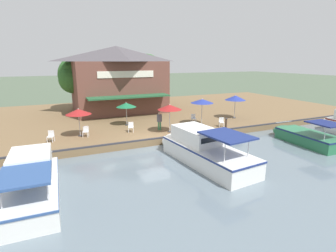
{
  "coord_description": "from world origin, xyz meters",
  "views": [
    {
      "loc": [
        18.35,
        -7.07,
        6.63
      ],
      "look_at": [
        -1.0,
        1.62,
        1.3
      ],
      "focal_mm": 28.0,
      "sensor_mm": 36.0,
      "label": 1
    }
  ],
  "objects_px": {
    "patio_umbrella_mid_patio_right": "(78,112)",
    "tree_behind_restaurant": "(77,76)",
    "patio_umbrella_by_entrance": "(202,101)",
    "cafe_chair_facing_river": "(131,127)",
    "cafe_chair_far_corner_seat": "(51,136)",
    "cafe_chair_under_first_umbrella": "(86,131)",
    "motorboat_mid_row": "(199,148)",
    "patio_umbrella_back_row": "(235,98)",
    "mooring_post": "(226,124)",
    "person_mid_patio": "(159,119)",
    "motorboat_fourth_along": "(33,180)",
    "tree_upstream_bank": "(146,74)",
    "motorboat_far_downstream": "(303,136)",
    "cafe_chair_back_row_seat": "(194,118)",
    "patio_umbrella_far_corner": "(170,107)",
    "patio_umbrella_near_quay_edge": "(126,105)",
    "waterfront_restaurant": "(117,78)",
    "cafe_chair_mid_patio": "(221,122)"
  },
  "relations": [
    {
      "from": "patio_umbrella_near_quay_edge",
      "to": "motorboat_mid_row",
      "type": "distance_m",
      "value": 9.9
    },
    {
      "from": "motorboat_fourth_along",
      "to": "tree_upstream_bank",
      "type": "relative_size",
      "value": 1.04
    },
    {
      "from": "patio_umbrella_near_quay_edge",
      "to": "cafe_chair_mid_patio",
      "type": "height_order",
      "value": "patio_umbrella_near_quay_edge"
    },
    {
      "from": "waterfront_restaurant",
      "to": "cafe_chair_mid_patio",
      "type": "distance_m",
      "value": 14.3
    },
    {
      "from": "patio_umbrella_far_corner",
      "to": "patio_umbrella_near_quay_edge",
      "type": "relative_size",
      "value": 1.11
    },
    {
      "from": "person_mid_patio",
      "to": "motorboat_mid_row",
      "type": "bearing_deg",
      "value": 1.89
    },
    {
      "from": "patio_umbrella_far_corner",
      "to": "tree_upstream_bank",
      "type": "xyz_separation_m",
      "value": [
        -14.27,
        2.96,
        2.08
      ]
    },
    {
      "from": "cafe_chair_back_row_seat",
      "to": "tree_upstream_bank",
      "type": "distance_m",
      "value": 12.65
    },
    {
      "from": "tree_behind_restaurant",
      "to": "tree_upstream_bank",
      "type": "relative_size",
      "value": 0.96
    },
    {
      "from": "patio_umbrella_far_corner",
      "to": "cafe_chair_back_row_seat",
      "type": "bearing_deg",
      "value": 121.54
    },
    {
      "from": "patio_umbrella_near_quay_edge",
      "to": "patio_umbrella_by_entrance",
      "type": "bearing_deg",
      "value": 68.36
    },
    {
      "from": "patio_umbrella_far_corner",
      "to": "tree_behind_restaurant",
      "type": "height_order",
      "value": "tree_behind_restaurant"
    },
    {
      "from": "mooring_post",
      "to": "tree_behind_restaurant",
      "type": "distance_m",
      "value": 19.3
    },
    {
      "from": "motorboat_fourth_along",
      "to": "mooring_post",
      "type": "relative_size",
      "value": 7.2
    },
    {
      "from": "patio_umbrella_near_quay_edge",
      "to": "motorboat_far_downstream",
      "type": "height_order",
      "value": "patio_umbrella_near_quay_edge"
    },
    {
      "from": "patio_umbrella_far_corner",
      "to": "motorboat_far_downstream",
      "type": "distance_m",
      "value": 11.25
    },
    {
      "from": "cafe_chair_under_first_umbrella",
      "to": "motorboat_mid_row",
      "type": "xyz_separation_m",
      "value": [
        7.06,
        6.47,
        -0.16
      ]
    },
    {
      "from": "motorboat_mid_row",
      "to": "cafe_chair_facing_river",
      "type": "bearing_deg",
      "value": -158.69
    },
    {
      "from": "patio_umbrella_by_entrance",
      "to": "cafe_chair_facing_river",
      "type": "xyz_separation_m",
      "value": [
        -0.14,
        -7.01,
        -1.8
      ]
    },
    {
      "from": "patio_umbrella_far_corner",
      "to": "cafe_chair_facing_river",
      "type": "height_order",
      "value": "patio_umbrella_far_corner"
    },
    {
      "from": "person_mid_patio",
      "to": "tree_behind_restaurant",
      "type": "bearing_deg",
      "value": -157.79
    },
    {
      "from": "patio_umbrella_back_row",
      "to": "mooring_post",
      "type": "bearing_deg",
      "value": -46.27
    },
    {
      "from": "cafe_chair_far_corner_seat",
      "to": "motorboat_mid_row",
      "type": "height_order",
      "value": "motorboat_mid_row"
    },
    {
      "from": "patio_umbrella_far_corner",
      "to": "cafe_chair_back_row_seat",
      "type": "relative_size",
      "value": 2.87
    },
    {
      "from": "patio_umbrella_far_corner",
      "to": "patio_umbrella_mid_patio_right",
      "type": "height_order",
      "value": "patio_umbrella_far_corner"
    },
    {
      "from": "cafe_chair_mid_patio",
      "to": "motorboat_mid_row",
      "type": "bearing_deg",
      "value": -46.29
    },
    {
      "from": "cafe_chair_facing_river",
      "to": "tree_behind_restaurant",
      "type": "distance_m",
      "value": 13.66
    },
    {
      "from": "cafe_chair_facing_river",
      "to": "mooring_post",
      "type": "distance_m",
      "value": 8.49
    },
    {
      "from": "waterfront_restaurant",
      "to": "motorboat_mid_row",
      "type": "xyz_separation_m",
      "value": [
        17.44,
        1.19,
        -3.59
      ]
    },
    {
      "from": "patio_umbrella_far_corner",
      "to": "cafe_chair_facing_river",
      "type": "distance_m",
      "value": 3.76
    },
    {
      "from": "person_mid_patio",
      "to": "mooring_post",
      "type": "xyz_separation_m",
      "value": [
        2.18,
        5.58,
        -0.48
      ]
    },
    {
      "from": "cafe_chair_under_first_umbrella",
      "to": "mooring_post",
      "type": "height_order",
      "value": "mooring_post"
    },
    {
      "from": "motorboat_far_downstream",
      "to": "cafe_chair_back_row_seat",
      "type": "bearing_deg",
      "value": -143.4
    },
    {
      "from": "cafe_chair_mid_patio",
      "to": "person_mid_patio",
      "type": "xyz_separation_m",
      "value": [
        -1.24,
        -5.75,
        0.51
      ]
    },
    {
      "from": "cafe_chair_under_first_umbrella",
      "to": "motorboat_fourth_along",
      "type": "height_order",
      "value": "motorboat_fourth_along"
    },
    {
      "from": "patio_umbrella_by_entrance",
      "to": "cafe_chair_facing_river",
      "type": "distance_m",
      "value": 7.24
    },
    {
      "from": "patio_umbrella_far_corner",
      "to": "patio_umbrella_back_row",
      "type": "relative_size",
      "value": 0.98
    },
    {
      "from": "waterfront_restaurant",
      "to": "motorboat_fourth_along",
      "type": "xyz_separation_m",
      "value": [
        18.11,
        -8.83,
        -3.64
      ]
    },
    {
      "from": "patio_umbrella_near_quay_edge",
      "to": "cafe_chair_back_row_seat",
      "type": "distance_m",
      "value": 6.72
    },
    {
      "from": "tree_behind_restaurant",
      "to": "cafe_chair_far_corner_seat",
      "type": "bearing_deg",
      "value": -14.75
    },
    {
      "from": "cafe_chair_far_corner_seat",
      "to": "cafe_chair_under_first_umbrella",
      "type": "xyz_separation_m",
      "value": [
        -0.37,
        2.6,
        0.0
      ]
    },
    {
      "from": "motorboat_fourth_along",
      "to": "tree_behind_restaurant",
      "type": "distance_m",
      "value": 21.28
    },
    {
      "from": "cafe_chair_back_row_seat",
      "to": "tree_behind_restaurant",
      "type": "distance_m",
      "value": 15.81
    },
    {
      "from": "cafe_chair_back_row_seat",
      "to": "motorboat_far_downstream",
      "type": "distance_m",
      "value": 9.83
    },
    {
      "from": "cafe_chair_facing_river",
      "to": "motorboat_fourth_along",
      "type": "relative_size",
      "value": 0.12
    },
    {
      "from": "patio_umbrella_back_row",
      "to": "cafe_chair_under_first_umbrella",
      "type": "bearing_deg",
      "value": -87.14
    },
    {
      "from": "tree_upstream_bank",
      "to": "cafe_chair_mid_patio",
      "type": "bearing_deg",
      "value": 8.8
    },
    {
      "from": "patio_umbrella_mid_patio_right",
      "to": "tree_behind_restaurant",
      "type": "distance_m",
      "value": 12.6
    },
    {
      "from": "cafe_chair_far_corner_seat",
      "to": "motorboat_far_downstream",
      "type": "height_order",
      "value": "motorboat_far_downstream"
    },
    {
      "from": "waterfront_restaurant",
      "to": "patio_umbrella_far_corner",
      "type": "bearing_deg",
      "value": 7.26
    }
  ]
}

